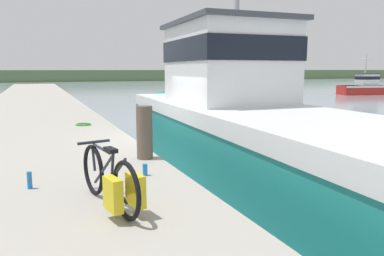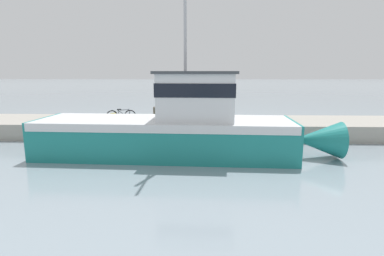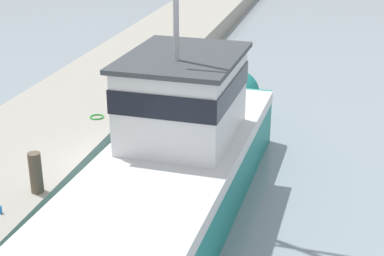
% 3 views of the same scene
% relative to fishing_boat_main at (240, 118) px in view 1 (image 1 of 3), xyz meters
% --- Properties ---
extents(ground_plane, '(320.00, 320.00, 0.00)m').
position_rel_fishing_boat_main_xyz_m(ground_plane, '(-1.44, 0.48, -1.43)').
color(ground_plane, '#84939E').
extents(dock_pier, '(4.50, 80.00, 0.97)m').
position_rel_fishing_boat_main_xyz_m(dock_pier, '(-4.95, 0.48, -0.95)').
color(dock_pier, '#A39E93').
rests_on(dock_pier, ground_plane).
extents(far_shoreline, '(180.00, 5.00, 2.55)m').
position_rel_fishing_boat_main_xyz_m(far_shoreline, '(28.56, 80.91, -0.16)').
color(far_shoreline, '#567047').
rests_on(far_shoreline, ground_plane).
extents(fishing_boat_main, '(3.76, 14.13, 11.45)m').
position_rel_fishing_boat_main_xyz_m(fishing_boat_main, '(0.00, 0.00, 0.00)').
color(fishing_boat_main, teal).
rests_on(fishing_boat_main, ground_plane).
extents(boat_red_outer, '(5.85, 4.14, 3.99)m').
position_rel_fishing_boat_main_xyz_m(boat_red_outer, '(27.68, 38.10, -0.59)').
color(boat_red_outer, '#AD231E').
rests_on(boat_red_outer, ground_plane).
extents(boat_green_anchored, '(5.86, 2.96, 4.34)m').
position_rel_fishing_boat_main_xyz_m(boat_green_anchored, '(27.93, 21.79, -0.54)').
color(boat_green_anchored, '#AD231E').
rests_on(boat_green_anchored, ground_plane).
extents(bicycle_touring, '(0.64, 1.75, 0.77)m').
position_rel_fishing_boat_main_xyz_m(bicycle_touring, '(-4.08, -4.04, -0.11)').
color(bicycle_touring, black).
rests_on(bicycle_touring, dock_pier).
extents(mooring_post, '(0.31, 0.31, 1.03)m').
position_rel_fishing_boat_main_xyz_m(mooring_post, '(-3.00, -1.58, 0.05)').
color(mooring_post, brown).
rests_on(mooring_post, dock_pier).
extents(hose_coil, '(0.47, 0.47, 0.05)m').
position_rel_fishing_boat_main_xyz_m(hose_coil, '(-3.58, 3.44, -0.44)').
color(hose_coil, green).
rests_on(hose_coil, dock_pier).
extents(water_bottle_on_curb, '(0.07, 0.07, 0.25)m').
position_rel_fishing_boat_main_xyz_m(water_bottle_on_curb, '(-5.05, -2.75, -0.34)').
color(water_bottle_on_curb, blue).
rests_on(water_bottle_on_curb, dock_pier).
extents(water_bottle_by_bike, '(0.08, 0.08, 0.19)m').
position_rel_fishing_boat_main_xyz_m(water_bottle_by_bike, '(-3.32, -2.73, -0.37)').
color(water_bottle_by_bike, blue).
rests_on(water_bottle_by_bike, dock_pier).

